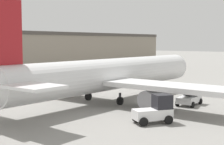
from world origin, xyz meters
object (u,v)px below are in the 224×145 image
Objects in this scene: ground_crew_worker at (162,90)px; belt_loader_truck at (190,96)px; airplane at (107,75)px; baggage_tug at (156,110)px.

ground_crew_worker is 0.44× the size of belt_loader_truck.
ground_crew_worker is at bearing -21.60° from airplane.
airplane is 9.79m from belt_loader_truck.
airplane is 23.06× the size of ground_crew_worker.
airplane reaches higher than ground_crew_worker.
airplane is at bearing 148.96° from ground_crew_worker.
baggage_tug reaches higher than belt_loader_truck.
baggage_tug is 10.00m from belt_loader_truck.
ground_crew_worker is 14.84m from baggage_tug.
airplane is at bearing 94.05° from baggage_tug.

